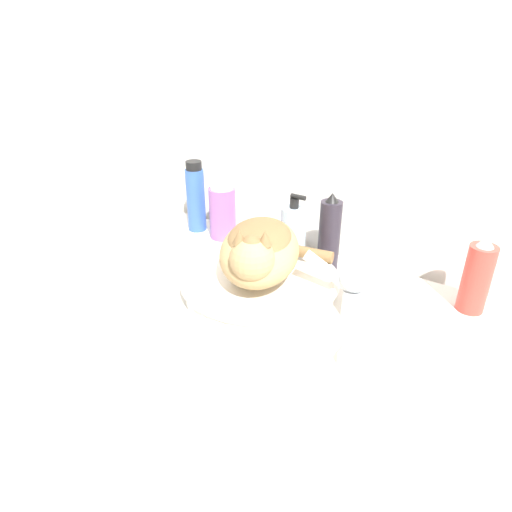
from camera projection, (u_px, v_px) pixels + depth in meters
name	position (u px, v px, depth m)	size (l,w,h in m)	color
wall_back	(324.00, 105.00, 1.13)	(8.00, 0.05, 2.40)	silver
vanity_counter	(248.00, 422.00, 1.24)	(1.05, 0.57, 0.83)	beige
sink_basin	(260.00, 283.00, 1.03)	(0.36, 0.36, 0.05)	white
cat	(260.00, 249.00, 0.98)	(0.27, 0.32, 0.16)	tan
faucet	(350.00, 284.00, 0.94)	(0.15, 0.06, 0.13)	silver
soap_pump_bottle	(292.00, 232.00, 1.17)	(0.07, 0.07, 0.18)	silver
hairspray_can_black	(329.00, 234.00, 1.11)	(0.05, 0.05, 0.20)	#28232D
shampoo_bottle_tall	(196.00, 197.00, 1.32)	(0.05, 0.05, 0.21)	#335BB7
mouthwash_bottle	(222.00, 209.00, 1.28)	(0.07, 0.07, 0.18)	#93569E
spray_bottle_trigger	(477.00, 277.00, 0.95)	(0.06, 0.06, 0.17)	#DB3D33
cream_tube	(102.00, 301.00, 0.99)	(0.15, 0.07, 0.03)	silver
soap_bar	(359.00, 359.00, 0.82)	(0.07, 0.04, 0.02)	beige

